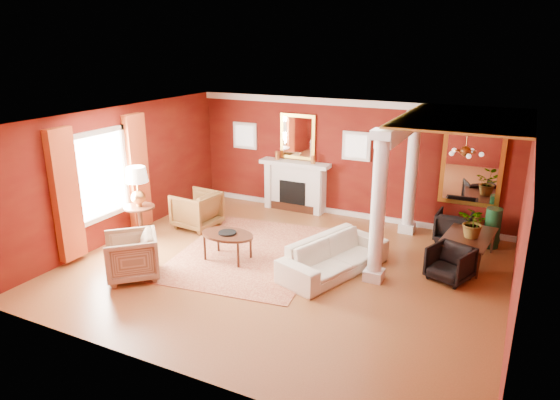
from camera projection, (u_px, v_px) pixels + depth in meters
The scene contains 27 objects.
ground at pixel (284, 268), 9.70m from camera, with size 8.00×8.00×0.00m, color brown.
room_shell at pixel (284, 168), 9.08m from camera, with size 8.04×7.04×2.92m.
fireplace at pixel (295, 186), 12.88m from camera, with size 1.85×0.42×1.29m.
overmantel_mirror at pixel (298, 137), 12.61m from camera, with size 0.95×0.07×1.15m.
flank_window_left at pixel (245, 136), 13.31m from camera, with size 0.70×0.07×0.70m.
flank_window_right at pixel (356, 146), 12.00m from camera, with size 0.70×0.07×0.70m.
left_window at pixel (104, 181), 10.40m from camera, with size 0.21×2.55×2.60m.
column_front at pixel (378, 207), 8.80m from camera, with size 0.36×0.36×2.80m.
column_back at pixel (412, 172), 11.10m from camera, with size 0.36×0.36×2.80m.
header_beam at pixel (404, 126), 9.80m from camera, with size 0.30×3.20×0.32m, color white.
amber_ceiling at pixel (466, 118), 9.11m from camera, with size 2.30×3.40×0.04m, color gold.
dining_mirror at pixel (472, 168), 10.95m from camera, with size 1.30×0.07×1.70m.
chandelier at pixel (466, 152), 9.32m from camera, with size 0.60×0.62×0.75m.
crown_trim at pixel (348, 103), 11.79m from camera, with size 8.00×0.08×0.16m, color white.
base_trim at pixel (344, 213), 12.63m from camera, with size 8.00×0.08×0.12m, color white.
rug at pixel (251, 253), 10.40m from camera, with size 2.80×3.74×0.01m, color maroon.
sofa at pixel (334, 250), 9.41m from camera, with size 2.31×0.68×0.90m, color #F5EACE.
armchair_leopard at pixel (197, 208), 11.70m from camera, with size 0.92×0.86×0.95m, color black.
armchair_stripe at pixel (131, 254), 9.21m from camera, with size 0.91×0.86×0.94m, color tan.
coffee_table at pixel (227, 236), 9.94m from camera, with size 1.11×1.11×0.56m.
coffee_book at pixel (227, 228), 9.95m from camera, with size 0.15×0.02×0.20m, color black.
side_table at pixel (138, 190), 10.78m from camera, with size 0.66×0.66×1.66m.
dining_table at pixel (469, 241), 9.87m from camera, with size 1.55×0.55×0.87m, color black.
dining_chair_near at pixel (450, 262), 9.14m from camera, with size 0.70×0.65×0.72m, color black.
dining_chair_far at pixel (454, 225), 10.91m from camera, with size 0.72×0.67×0.74m, color black.
green_urn at pixel (492, 232), 10.60m from camera, with size 0.37×0.37×0.88m.
potted_plant at pixel (476, 210), 9.59m from camera, with size 0.57×0.63×0.49m, color #26591E.
Camera 1 is at (3.85, -7.94, 4.24)m, focal length 32.00 mm.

